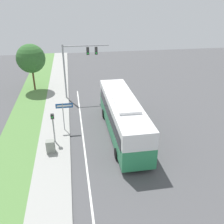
# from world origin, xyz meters

# --- Properties ---
(ground_plane) EXTENTS (80.00, 80.00, 0.00)m
(ground_plane) POSITION_xyz_m (0.00, 0.00, 0.00)
(ground_plane) COLOR #4C4C4F
(sidewalk) EXTENTS (2.80, 80.00, 0.12)m
(sidewalk) POSITION_xyz_m (-6.20, 0.00, 0.06)
(sidewalk) COLOR #9E9E99
(sidewalk) RESTS_ON ground_plane
(grass_verge) EXTENTS (3.60, 80.00, 0.10)m
(grass_verge) POSITION_xyz_m (-9.40, 0.00, 0.05)
(grass_verge) COLOR #568442
(grass_verge) RESTS_ON ground_plane
(lane_divider_near) EXTENTS (0.14, 30.00, 0.01)m
(lane_divider_near) POSITION_xyz_m (-3.60, 0.00, 0.00)
(lane_divider_near) COLOR silver
(lane_divider_near) RESTS_ON ground_plane
(bus) EXTENTS (2.76, 12.17, 3.69)m
(bus) POSITION_xyz_m (0.12, 2.62, 2.01)
(bus) COLOR #2D8956
(bus) RESTS_ON ground_plane
(signal_gantry) EXTENTS (5.59, 0.41, 6.78)m
(signal_gantry) POSITION_xyz_m (-3.44, 12.56, 4.79)
(signal_gantry) COLOR #939399
(signal_gantry) RESTS_ON ground_plane
(pedestrian_signal) EXTENTS (0.28, 0.34, 2.84)m
(pedestrian_signal) POSITION_xyz_m (-6.12, 2.11, 1.95)
(pedestrian_signal) COLOR #939399
(pedestrian_signal) RESTS_ON ground_plane
(street_sign) EXTENTS (1.60, 0.08, 2.90)m
(street_sign) POSITION_xyz_m (-5.19, 4.22, 2.10)
(street_sign) COLOR #939399
(street_sign) RESTS_ON ground_plane
(utility_cabinet) EXTENTS (0.70, 0.55, 1.07)m
(utility_cabinet) POSITION_xyz_m (-6.38, 0.50, 0.66)
(utility_cabinet) COLOR gray
(utility_cabinet) RESTS_ON sidewalk
(roadside_tree) EXTENTS (3.76, 3.76, 6.19)m
(roadside_tree) POSITION_xyz_m (-9.35, 16.41, 4.40)
(roadside_tree) COLOR brown
(roadside_tree) RESTS_ON grass_verge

